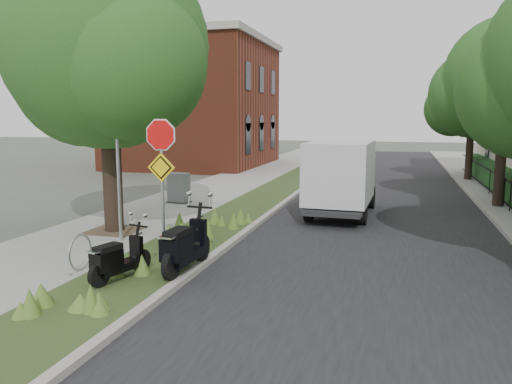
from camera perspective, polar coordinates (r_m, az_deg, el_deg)
ground at (r=10.33m, az=-4.80°, el=-9.77°), size 120.00×120.00×0.00m
sidewalk_near at (r=20.91m, az=-6.09°, el=-0.25°), size 3.50×60.00×0.12m
verge at (r=20.06m, az=1.22°, el=-0.58°), size 2.00×60.00×0.12m
kerb_near at (r=19.84m, az=4.02°, el=-0.69°), size 0.20×60.00×0.13m
road at (r=19.45m, az=14.17°, el=-1.29°), size 7.00×60.00×0.01m
kerb_far at (r=19.66m, az=24.42°, el=-1.52°), size 0.20×60.00×0.13m
street_tree_main at (r=14.30m, az=-16.79°, el=14.46°), size 6.21×5.54×7.66m
bare_post at (r=12.89m, az=-15.50°, el=3.25°), size 0.08×0.08×4.00m
bike_hoop at (r=10.92m, az=-19.46°, el=-6.52°), size 0.06×0.78×0.77m
sign_assembly at (r=10.95m, az=-10.76°, el=3.60°), size 0.94×0.08×3.22m
fence_far at (r=19.70m, az=26.54°, el=0.14°), size 0.04×24.00×1.00m
brick_building at (r=33.78m, az=-6.91°, el=10.13°), size 9.40×10.40×8.30m
far_tree_b at (r=19.56m, az=26.47°, el=10.97°), size 4.83×4.31×6.56m
far_tree_c at (r=27.44m, az=23.38°, el=9.34°), size 4.37×3.89×5.93m
scooter_near at (r=10.00m, az=-15.90°, el=-7.80°), size 0.59×1.55×0.75m
scooter_far at (r=10.24m, az=-8.41°, el=-6.65°), size 0.47×1.97×0.94m
box_truck at (r=16.64m, az=9.81°, el=1.99°), size 2.01×4.72×2.11m
utility_cabinet at (r=18.57m, az=-8.83°, el=0.41°), size 0.88×0.64×1.10m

